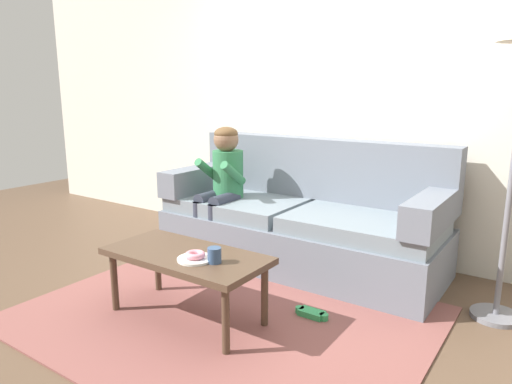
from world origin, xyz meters
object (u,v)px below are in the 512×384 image
at_px(couch, 302,221).
at_px(coffee_table, 186,260).
at_px(person_child, 222,179).
at_px(toy_controller, 312,314).
at_px(donut, 195,255).
at_px(mug, 214,255).

bearing_deg(couch, coffee_table, -95.03).
distance_m(couch, person_child, 0.75).
height_order(person_child, toy_controller, person_child).
relative_size(donut, toy_controller, 0.53).
bearing_deg(donut, toy_controller, 45.18).
bearing_deg(donut, couch, 90.96).
bearing_deg(couch, mug, -83.75).
bearing_deg(mug, donut, -164.75).
bearing_deg(person_child, donut, -58.62).
xyz_separation_m(person_child, toy_controller, (1.18, -0.60, -0.65)).
distance_m(coffee_table, toy_controller, 0.86).
height_order(coffee_table, mug, mug).
bearing_deg(coffee_table, person_child, 117.43).
bearing_deg(toy_controller, coffee_table, -128.74).
distance_m(couch, donut, 1.32).
height_order(donut, mug, mug).
bearing_deg(couch, person_child, -161.80).
bearing_deg(coffee_table, mug, -6.80).
bearing_deg(toy_controller, mug, -112.74).
distance_m(couch, coffee_table, 1.26).
bearing_deg(coffee_table, toy_controller, 34.94).
height_order(coffee_table, donut, donut).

